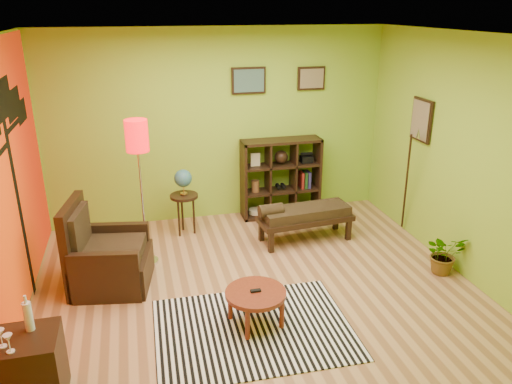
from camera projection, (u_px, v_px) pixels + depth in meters
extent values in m
plane|color=tan|center=(256.00, 289.00, 5.74)|extent=(5.00, 5.00, 0.00)
cube|color=#8CBD30|center=(218.00, 126.00, 7.29)|extent=(5.00, 0.04, 2.80)
cube|color=#8CBD30|center=(341.00, 282.00, 3.20)|extent=(5.00, 0.04, 2.80)
cube|color=#8CBD30|center=(463.00, 157.00, 5.82)|extent=(0.04, 4.50, 2.80)
cube|color=white|center=(256.00, 35.00, 4.75)|extent=(5.00, 4.50, 0.04)
cube|color=#E53F08|center=(0.00, 194.00, 4.68)|extent=(0.01, 4.45, 2.75)
cube|color=black|center=(20.00, 207.00, 5.31)|extent=(0.01, 0.14, 2.10)
cube|color=black|center=(2.00, 100.00, 4.95)|extent=(0.01, 0.85, 0.40)
cube|color=black|center=(14.00, 104.00, 5.45)|extent=(0.01, 0.70, 0.32)
cube|color=black|center=(22.00, 111.00, 5.82)|extent=(0.01, 0.50, 0.26)
cube|color=black|center=(249.00, 81.00, 7.13)|extent=(0.50, 0.03, 0.38)
cube|color=slate|center=(249.00, 81.00, 7.11)|extent=(0.44, 0.01, 0.32)
cube|color=black|center=(311.00, 78.00, 7.35)|extent=(0.42, 0.03, 0.34)
cube|color=#938261|center=(312.00, 79.00, 7.33)|extent=(0.36, 0.01, 0.28)
cube|color=black|center=(422.00, 120.00, 6.54)|extent=(0.03, 0.44, 0.56)
cube|color=#938261|center=(420.00, 120.00, 6.53)|extent=(0.01, 0.38, 0.50)
cylinder|color=black|center=(406.00, 183.00, 6.82)|extent=(0.23, 0.34, 1.46)
cone|color=silver|center=(418.00, 133.00, 6.42)|extent=(0.08, 0.09, 0.16)
cube|color=white|center=(253.00, 329.00, 5.03)|extent=(1.99, 1.50, 0.01)
cylinder|color=maroon|center=(256.00, 293.00, 5.00)|extent=(0.62, 0.62, 0.04)
cylinder|color=maroon|center=(263.00, 295.00, 5.31)|extent=(0.05, 0.05, 0.33)
cylinder|color=maroon|center=(230.00, 305.00, 5.14)|extent=(0.05, 0.05, 0.33)
cylinder|color=maroon|center=(282.00, 314.00, 4.99)|extent=(0.05, 0.05, 0.33)
cylinder|color=maroon|center=(248.00, 325.00, 4.82)|extent=(0.05, 0.05, 0.33)
cube|color=black|center=(256.00, 291.00, 4.98)|extent=(0.11, 0.04, 0.02)
cube|color=black|center=(113.00, 270.00, 5.78)|extent=(0.96, 0.94, 0.38)
cube|color=black|center=(75.00, 245.00, 5.64)|extent=(0.24, 0.81, 1.03)
cube|color=black|center=(105.00, 278.00, 5.38)|extent=(0.76, 0.23, 0.60)
cube|color=black|center=(119.00, 246.00, 6.10)|extent=(0.76, 0.23, 0.60)
cube|color=#EEB96A|center=(114.00, 250.00, 5.69)|extent=(0.76, 0.75, 0.13)
cube|color=#EEB96A|center=(80.00, 230.00, 5.58)|extent=(0.19, 0.61, 0.47)
cube|color=black|center=(28.00, 371.00, 4.01)|extent=(0.53, 0.48, 0.63)
cylinder|color=white|center=(28.00, 316.00, 3.95)|extent=(0.07, 0.07, 0.25)
cylinder|color=white|center=(25.00, 300.00, 3.90)|extent=(0.02, 0.02, 0.07)
cylinder|color=white|center=(3.00, 346.00, 3.79)|extent=(0.06, 0.06, 0.01)
cylinder|color=white|center=(2.00, 341.00, 3.77)|extent=(0.01, 0.01, 0.09)
cone|color=white|center=(0.00, 333.00, 3.75)|extent=(0.07, 0.07, 0.06)
cylinder|color=white|center=(11.00, 351.00, 3.74)|extent=(0.06, 0.06, 0.01)
cylinder|color=white|center=(9.00, 346.00, 3.72)|extent=(0.01, 0.01, 0.09)
cone|color=white|center=(8.00, 338.00, 3.69)|extent=(0.07, 0.07, 0.06)
cylinder|color=silver|center=(148.00, 261.00, 6.33)|extent=(0.28, 0.28, 0.03)
cylinder|color=silver|center=(142.00, 200.00, 6.04)|extent=(0.03, 0.03, 1.70)
cylinder|color=red|center=(137.00, 136.00, 5.76)|extent=(0.27, 0.27, 0.37)
cylinder|color=black|center=(184.00, 196.00, 6.95)|extent=(0.39, 0.39, 0.04)
cylinder|color=black|center=(194.00, 216.00, 7.05)|extent=(0.03, 0.03, 0.55)
cylinder|color=black|center=(182.00, 212.00, 7.16)|extent=(0.03, 0.03, 0.55)
cylinder|color=black|center=(179.00, 218.00, 6.96)|extent=(0.03, 0.03, 0.55)
cylinder|color=gold|center=(184.00, 193.00, 6.94)|extent=(0.10, 0.10, 0.02)
cylinder|color=gold|center=(184.00, 190.00, 6.92)|extent=(0.02, 0.02, 0.10)
sphere|color=#254D9F|center=(183.00, 178.00, 6.86)|extent=(0.24, 0.24, 0.24)
cube|color=black|center=(244.00, 181.00, 7.44)|extent=(0.04, 0.35, 1.20)
cube|color=black|center=(317.00, 175.00, 7.71)|extent=(0.04, 0.35, 1.20)
cube|color=black|center=(280.00, 213.00, 7.78)|extent=(1.20, 0.35, 0.04)
cube|color=black|center=(281.00, 141.00, 7.37)|extent=(1.20, 0.35, 0.04)
cube|color=black|center=(268.00, 179.00, 7.53)|extent=(0.03, 0.33, 1.12)
cube|color=black|center=(293.00, 177.00, 7.62)|extent=(0.03, 0.33, 1.12)
cube|color=black|center=(281.00, 190.00, 7.65)|extent=(1.12, 0.33, 0.03)
cube|color=black|center=(281.00, 165.00, 7.50)|extent=(1.12, 0.33, 0.03)
cylinder|color=#C3B692|center=(255.00, 211.00, 7.66)|extent=(0.20, 0.20, 0.07)
sphere|color=black|center=(281.00, 157.00, 7.46)|extent=(0.20, 0.20, 0.20)
cube|color=black|center=(306.00, 159.00, 7.57)|extent=(0.18, 0.15, 0.10)
cylinder|color=black|center=(278.00, 186.00, 7.61)|extent=(0.06, 0.12, 0.06)
cylinder|color=black|center=(283.00, 186.00, 7.63)|extent=(0.06, 0.12, 0.06)
ellipsoid|color=#384C26|center=(305.00, 206.00, 7.84)|extent=(0.18, 0.18, 0.09)
cylinder|color=brown|center=(255.00, 186.00, 7.52)|extent=(0.12, 0.12, 0.18)
cube|color=#C3B692|center=(255.00, 160.00, 7.37)|extent=(0.14, 0.03, 0.20)
cube|color=maroon|center=(301.00, 180.00, 7.67)|extent=(0.04, 0.18, 0.26)
cube|color=#1E4C1E|center=(305.00, 180.00, 7.68)|extent=(0.04, 0.18, 0.26)
cube|color=navy|center=(308.00, 179.00, 7.70)|extent=(0.04, 0.18, 0.26)
cube|color=black|center=(305.00, 219.00, 6.82)|extent=(1.33, 0.58, 0.07)
cube|color=#EEB96A|center=(306.00, 212.00, 6.79)|extent=(1.23, 0.51, 0.13)
cylinder|color=#EEB96A|center=(271.00, 210.00, 6.60)|extent=(0.34, 0.19, 0.17)
cube|color=black|center=(336.00, 220.00, 7.23)|extent=(0.07, 0.07, 0.29)
cube|color=black|center=(261.00, 231.00, 6.87)|extent=(0.07, 0.07, 0.29)
cube|color=black|center=(348.00, 230.00, 6.90)|extent=(0.07, 0.07, 0.29)
cube|color=black|center=(271.00, 242.00, 6.55)|extent=(0.07, 0.07, 0.29)
imported|color=#26661E|center=(443.00, 258.00, 6.04)|extent=(0.48, 0.53, 0.39)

